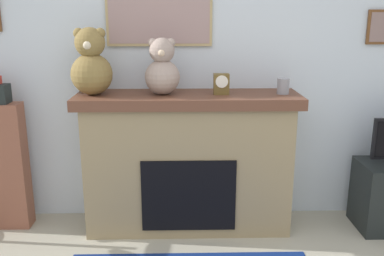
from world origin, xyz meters
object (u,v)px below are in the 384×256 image
at_px(candle_jar, 283,86).
at_px(mantel_clock, 221,84).
at_px(teddy_bear_brown, 91,65).
at_px(teddy_bear_tan, 162,69).
at_px(fireplace, 188,161).

bearing_deg(candle_jar, mantel_clock, -179.81).
bearing_deg(teddy_bear_brown, teddy_bear_tan, 0.01).
distance_m(fireplace, teddy_bear_tan, 0.74).
bearing_deg(candle_jar, teddy_bear_brown, -179.97).
relative_size(fireplace, teddy_bear_tan, 4.02).
bearing_deg(fireplace, teddy_bear_brown, -178.50).
distance_m(fireplace, mantel_clock, 0.66).
bearing_deg(teddy_bear_brown, fireplace, 1.50).
height_order(teddy_bear_brown, teddy_bear_tan, teddy_bear_brown).
relative_size(mantel_clock, teddy_bear_brown, 0.31).
bearing_deg(candle_jar, teddy_bear_tan, -179.97).
height_order(mantel_clock, teddy_bear_brown, teddy_bear_brown).
bearing_deg(teddy_bear_tan, candle_jar, 0.03).
bearing_deg(mantel_clock, fireplace, 175.53).
xyz_separation_m(mantel_clock, teddy_bear_brown, (-0.95, 0.00, 0.14)).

